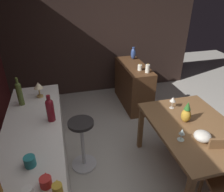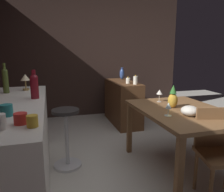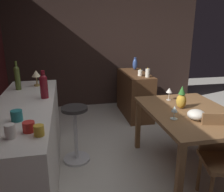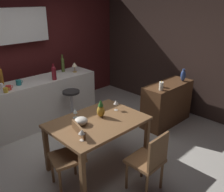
# 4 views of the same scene
# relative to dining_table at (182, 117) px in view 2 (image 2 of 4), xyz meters

# --- Properties ---
(ground_plane) EXTENTS (9.00, 9.00, 0.00)m
(ground_plane) POSITION_rel_dining_table_xyz_m (0.11, 0.44, -0.66)
(ground_plane) COLOR #B7B2A8
(wall_side_right) EXTENTS (0.10, 4.40, 2.60)m
(wall_side_right) POSITION_rel_dining_table_xyz_m (2.66, 0.74, 0.64)
(wall_side_right) COLOR #33231E
(wall_side_right) RESTS_ON ground_plane
(dining_table) EXTENTS (1.31, 0.93, 0.74)m
(dining_table) POSITION_rel_dining_table_xyz_m (0.00, 0.00, 0.00)
(dining_table) COLOR brown
(dining_table) RESTS_ON ground_plane
(kitchen_counter) EXTENTS (2.10, 0.60, 0.90)m
(kitchen_counter) POSITION_rel_dining_table_xyz_m (0.16, 1.80, -0.21)
(kitchen_counter) COLOR silver
(kitchen_counter) RESTS_ON ground_plane
(sideboard_cabinet) EXTENTS (1.10, 0.44, 0.82)m
(sideboard_cabinet) POSITION_rel_dining_table_xyz_m (1.86, 0.09, -0.25)
(sideboard_cabinet) COLOR #56351E
(sideboard_cabinet) RESTS_ON ground_plane
(chair_near_window) EXTENTS (0.49, 0.49, 0.86)m
(chair_near_window) POSITION_rel_dining_table_xyz_m (-0.51, -0.07, -0.18)
(chair_near_window) COLOR brown
(chair_near_window) RESTS_ON ground_plane
(bar_stool) EXTENTS (0.34, 0.34, 0.72)m
(bar_stool) POSITION_rel_dining_table_xyz_m (0.45, 1.28, -0.27)
(bar_stool) COLOR #262323
(bar_stool) RESTS_ON ground_plane
(wine_glass_right) EXTENTS (0.08, 0.08, 0.14)m
(wine_glass_right) POSITION_rel_dining_table_xyz_m (-0.17, 0.29, 0.18)
(wine_glass_right) COLOR silver
(wine_glass_right) RESTS_ON dining_table
(wine_glass_center) EXTENTS (0.08, 0.08, 0.16)m
(wine_glass_center) POSITION_rel_dining_table_xyz_m (0.43, 0.07, 0.21)
(wine_glass_center) COLOR silver
(wine_glass_center) RESTS_ON dining_table
(pineapple_centerpiece) EXTENTS (0.11, 0.11, 0.27)m
(pineapple_centerpiece) POSITION_rel_dining_table_xyz_m (0.12, 0.06, 0.20)
(pineapple_centerpiece) COLOR gold
(pineapple_centerpiece) RESTS_ON dining_table
(fruit_bowl) EXTENTS (0.18, 0.18, 0.10)m
(fruit_bowl) POSITION_rel_dining_table_xyz_m (-0.23, 0.08, 0.14)
(fruit_bowl) COLOR beige
(fruit_bowl) RESTS_ON dining_table
(wine_bottle_ruby) EXTENTS (0.08, 0.08, 0.30)m
(wine_bottle_ruby) POSITION_rel_dining_table_xyz_m (0.31, 1.59, 0.39)
(wine_bottle_ruby) COLOR maroon
(wine_bottle_ruby) RESTS_ON kitchen_counter
(wine_bottle_olive) EXTENTS (0.07, 0.07, 0.35)m
(wine_bottle_olive) POSITION_rel_dining_table_xyz_m (0.74, 1.94, 0.41)
(wine_bottle_olive) COLOR #475623
(wine_bottle_olive) RESTS_ON kitchen_counter
(cup_white) EXTENTS (0.11, 0.07, 0.10)m
(cup_white) POSITION_rel_dining_table_xyz_m (-0.62, 1.76, 0.29)
(cup_white) COLOR white
(cup_white) RESTS_ON kitchen_counter
(cup_teal) EXTENTS (0.13, 0.09, 0.09)m
(cup_teal) POSITION_rel_dining_table_xyz_m (-0.30, 1.77, 0.29)
(cup_teal) COLOR teal
(cup_teal) RESTS_ON kitchen_counter
(cup_mustard) EXTENTS (0.11, 0.07, 0.08)m
(cup_mustard) POSITION_rel_dining_table_xyz_m (-0.62, 1.56, 0.28)
(cup_mustard) COLOR gold
(cup_mustard) RESTS_ON kitchen_counter
(cup_red) EXTENTS (0.12, 0.09, 0.08)m
(cup_red) POSITION_rel_dining_table_xyz_m (-0.54, 1.64, 0.28)
(cup_red) COLOR red
(cup_red) RESTS_ON kitchen_counter
(counter_lamp) EXTENTS (0.11, 0.11, 0.21)m
(counter_lamp) POSITION_rel_dining_table_xyz_m (0.88, 1.73, 0.39)
(counter_lamp) COLOR #A58447
(counter_lamp) RESTS_ON kitchen_counter
(pillar_candle_tall) EXTENTS (0.07, 0.07, 0.17)m
(pillar_candle_tall) POSITION_rel_dining_table_xyz_m (1.47, -0.01, 0.24)
(pillar_candle_tall) COLOR white
(pillar_candle_tall) RESTS_ON sideboard_cabinet
(pillar_candle_short) EXTENTS (0.08, 0.08, 0.13)m
(pillar_candle_short) POSITION_rel_dining_table_xyz_m (1.60, 0.08, 0.21)
(pillar_candle_short) COLOR white
(pillar_candle_short) RESTS_ON sideboard_cabinet
(vase_ceramic_blue) EXTENTS (0.10, 0.10, 0.24)m
(vase_ceramic_blue) POSITION_rel_dining_table_xyz_m (2.19, -0.01, 0.28)
(vase_ceramic_blue) COLOR #334C8C
(vase_ceramic_blue) RESTS_ON sideboard_cabinet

